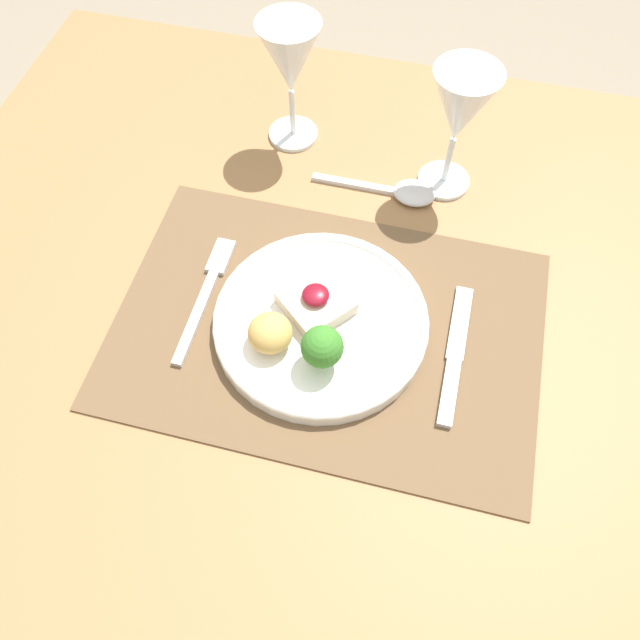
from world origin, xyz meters
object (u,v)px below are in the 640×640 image
fork (207,290)px  spoon (405,191)px  wine_glass_near (460,111)px  dinner_plate (318,324)px  wine_glass_far (290,63)px  knife (454,362)px

fork → spoon: size_ratio=1.08×
spoon → wine_glass_near: (0.05, 0.04, 0.11)m
dinner_plate → wine_glass_near: 0.31m
fork → wine_glass_far: bearing=83.9°
spoon → wine_glass_near: 0.13m
fork → dinner_plate: bearing=-8.8°
dinner_plate → wine_glass_near: (0.11, 0.27, 0.10)m
dinner_plate → spoon: dinner_plate is taller
knife → fork: bearing=175.8°
spoon → wine_glass_near: wine_glass_near is taller
dinner_plate → wine_glass_near: size_ratio=1.42×
dinner_plate → fork: (-0.14, 0.02, -0.01)m
wine_glass_near → wine_glass_far: bearing=170.3°
knife → wine_glass_far: bearing=131.8°
wine_glass_near → wine_glass_far: (-0.22, 0.04, 0.00)m
knife → wine_glass_near: (-0.05, 0.28, 0.11)m
knife → wine_glass_near: size_ratio=1.03×
fork → knife: 0.30m
spoon → wine_glass_far: size_ratio=0.96×
fork → wine_glass_far: 0.31m
dinner_plate → fork: 0.15m
wine_glass_far → wine_glass_near: bearing=-9.7°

